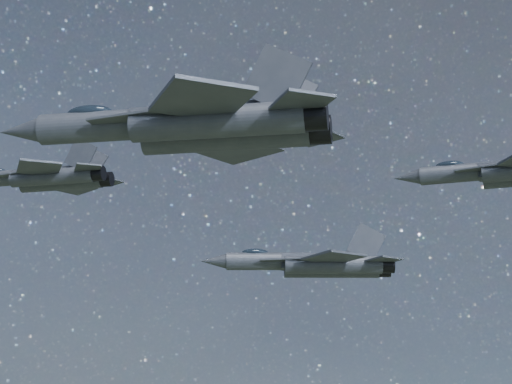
% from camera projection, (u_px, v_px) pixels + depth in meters
% --- Properties ---
extents(jet_lead, '(15.57, 10.89, 3.92)m').
position_uv_depth(jet_lead, '(44.00, 178.00, 73.01)').
color(jet_lead, '#30333C').
extents(jet_left, '(20.14, 13.43, 5.11)m').
position_uv_depth(jet_left, '(316.00, 264.00, 85.95)').
color(jet_left, '#30333C').
extents(jet_right, '(19.40, 13.42, 4.87)m').
position_uv_depth(jet_right, '(194.00, 125.00, 45.70)').
color(jet_right, '#30333C').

